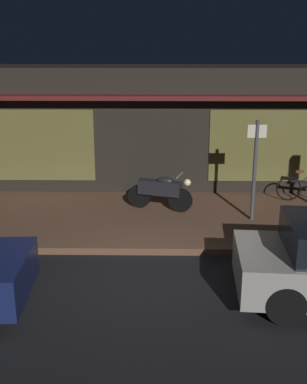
% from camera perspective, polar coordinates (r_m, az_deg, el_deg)
% --- Properties ---
extents(ground_plane, '(60.00, 60.00, 0.00)m').
position_cam_1_polar(ground_plane, '(9.15, -0.83, -10.14)').
color(ground_plane, black).
extents(sidewalk_slab, '(18.00, 4.00, 0.15)m').
position_cam_1_polar(sidewalk_slab, '(11.87, -0.40, -3.19)').
color(sidewalk_slab, brown).
rests_on(sidewalk_slab, ground_plane).
extents(storefront_building, '(18.00, 3.30, 3.60)m').
position_cam_1_polar(storefront_building, '(14.72, -0.12, 7.75)').
color(storefront_building, black).
rests_on(storefront_building, ground_plane).
extents(motorcycle, '(1.66, 0.74, 0.97)m').
position_cam_1_polar(motorcycle, '(12.15, 0.89, 0.13)').
color(motorcycle, black).
rests_on(motorcycle, sidewalk_slab).
extents(sign_post, '(0.44, 0.09, 2.40)m').
position_cam_1_polar(sign_post, '(11.45, 11.96, 3.19)').
color(sign_post, '#47474C').
rests_on(sign_post, sidewalk_slab).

